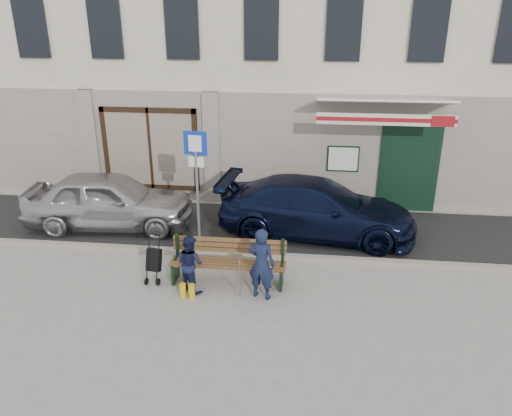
% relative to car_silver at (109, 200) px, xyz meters
% --- Properties ---
extents(ground, '(80.00, 80.00, 0.00)m').
position_rel_car_silver_xyz_m(ground, '(3.73, -2.84, -0.73)').
color(ground, '#9E9991').
rests_on(ground, ground).
extents(asphalt_lane, '(60.00, 3.20, 0.01)m').
position_rel_car_silver_xyz_m(asphalt_lane, '(3.73, 0.26, -0.73)').
color(asphalt_lane, '#282828').
rests_on(asphalt_lane, ground).
extents(curb, '(60.00, 0.18, 0.12)m').
position_rel_car_silver_xyz_m(curb, '(3.73, -1.34, -0.67)').
color(curb, '#9E9384').
rests_on(curb, ground).
extents(building, '(20.00, 8.27, 10.00)m').
position_rel_car_silver_xyz_m(building, '(3.73, 5.61, 4.24)').
color(building, beige).
rests_on(building, ground).
extents(car_silver, '(4.40, 2.02, 1.46)m').
position_rel_car_silver_xyz_m(car_silver, '(0.00, 0.00, 0.00)').
color(car_silver, '#BABABF').
rests_on(car_silver, ground).
extents(car_navy, '(5.08, 2.53, 1.42)m').
position_rel_car_silver_xyz_m(car_navy, '(5.33, 0.12, -0.02)').
color(car_navy, black).
rests_on(car_navy, ground).
extents(parking_sign, '(0.53, 0.11, 2.87)m').
position_rel_car_silver_xyz_m(parking_sign, '(2.61, -1.09, 1.22)').
color(parking_sign, gray).
rests_on(parking_sign, ground).
extents(bench, '(2.40, 1.17, 0.98)m').
position_rel_car_silver_xyz_m(bench, '(3.48, -2.50, -0.27)').
color(bench, brown).
rests_on(bench, ground).
extents(man, '(0.62, 0.49, 1.49)m').
position_rel_car_silver_xyz_m(man, '(4.27, -2.97, 0.01)').
color(man, '#151D3A').
rests_on(man, ground).
extents(woman, '(0.75, 0.71, 1.21)m').
position_rel_car_silver_xyz_m(woman, '(2.82, -2.87, -0.12)').
color(woman, '#141738').
rests_on(woman, ground).
extents(stroller, '(0.34, 0.45, 1.03)m').
position_rel_car_silver_xyz_m(stroller, '(1.97, -2.58, -0.27)').
color(stroller, black).
rests_on(stroller, ground).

